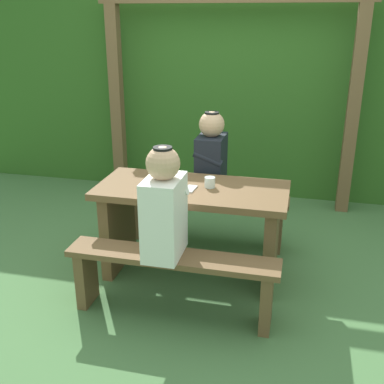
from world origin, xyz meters
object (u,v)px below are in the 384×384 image
object	(u,v)px
drinking_glass	(210,182)
bottle_left	(171,177)
picnic_table	(192,216)
person_white_shirt	(164,207)
bottle_right	(154,169)
cell_phone	(190,189)
person_black_coat	(211,158)
bench_far	(207,208)
bench_near	(172,272)

from	to	relation	value
drinking_glass	bottle_left	size ratio (longest dim) A/B	0.34
picnic_table	person_white_shirt	xyz separation A→B (m)	(-0.05, -0.55, 0.29)
bottle_right	cell_phone	world-z (taller)	bottle_right
person_white_shirt	drinking_glass	bearing A→B (deg)	73.24
person_white_shirt	person_black_coat	size ratio (longest dim) A/B	1.00
person_black_coat	cell_phone	size ratio (longest dim) A/B	5.14
picnic_table	cell_phone	bearing A→B (deg)	-93.52
person_black_coat	cell_phone	bearing A→B (deg)	-93.32
bench_far	cell_phone	world-z (taller)	cell_phone
cell_phone	bench_near	bearing A→B (deg)	-85.52
picnic_table	bench_far	distance (m)	0.58
bottle_left	cell_phone	bearing A→B (deg)	7.30
person_black_coat	bench_far	bearing A→B (deg)	174.05
bottle_right	picnic_table	bearing A→B (deg)	-9.17
person_black_coat	drinking_glass	distance (m)	0.53
bench_near	drinking_glass	xyz separation A→B (m)	(0.13, 0.58, 0.43)
bench_far	bottle_right	distance (m)	0.77
person_white_shirt	bottle_left	world-z (taller)	person_white_shirt
bottle_right	bench_far	bearing A→B (deg)	59.29
bench_near	person_white_shirt	distance (m)	0.46
bottle_left	bottle_right	xyz separation A→B (m)	(-0.16, 0.12, 0.01)
drinking_glass	cell_phone	xyz separation A→B (m)	(-0.13, -0.08, -0.03)
bench_near	bottle_right	size ratio (longest dim) A/B	5.54
bottle_right	bench_near	bearing A→B (deg)	-63.51
bench_far	bottle_right	bearing A→B (deg)	-120.71
person_white_shirt	bottle_left	size ratio (longest dim) A/B	3.09
picnic_table	cell_phone	world-z (taller)	cell_phone
person_black_coat	bottle_left	xyz separation A→B (m)	(-0.17, -0.62, 0.03)
picnic_table	bottle_right	size ratio (longest dim) A/B	5.54
picnic_table	bottle_right	xyz separation A→B (m)	(-0.30, 0.05, 0.33)
person_white_shirt	bottle_left	distance (m)	0.49
picnic_table	drinking_glass	xyz separation A→B (m)	(0.13, 0.03, 0.27)
picnic_table	bottle_left	xyz separation A→B (m)	(-0.14, -0.07, 0.32)
bottle_right	person_black_coat	bearing A→B (deg)	56.54
person_white_shirt	drinking_glass	xyz separation A→B (m)	(0.17, 0.58, -0.03)
bench_far	bottle_left	xyz separation A→B (m)	(-0.14, -0.63, 0.49)
picnic_table	bench_near	size ratio (longest dim) A/B	1.00
bench_near	person_black_coat	bearing A→B (deg)	88.35
bench_far	person_white_shirt	bearing A→B (deg)	-92.41
drinking_glass	bottle_left	distance (m)	0.29
bench_near	bottle_left	xyz separation A→B (m)	(-0.14, 0.49, 0.49)
bench_far	cell_phone	xyz separation A→B (m)	(-0.00, -0.61, 0.40)
bench_near	drinking_glass	size ratio (longest dim) A/B	17.90
person_black_coat	bottle_right	bearing A→B (deg)	-123.46
bench_near	drinking_glass	world-z (taller)	drinking_glass
bottle_right	cell_phone	bearing A→B (deg)	-18.77
bench_near	drinking_glass	bearing A→B (deg)	77.64
drinking_glass	person_black_coat	bearing A→B (deg)	100.31
picnic_table	bottle_left	world-z (taller)	bottle_left
person_black_coat	bench_near	bearing A→B (deg)	-91.65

